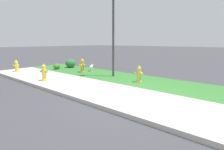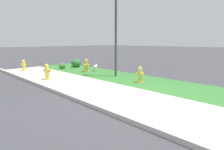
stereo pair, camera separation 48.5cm
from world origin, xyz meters
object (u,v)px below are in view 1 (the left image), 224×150
object	(u,v)px
street_lamp	(113,9)
shrub_bush_mid_verge	(57,66)
fire_hydrant_at_driveway	(139,74)
shrub_bush_near_lamp	(71,63)
fire_hydrant_by_grass_verge	(44,72)
fire_hydrant_far_end	(82,66)
fire_hydrant_across_street	(16,66)
small_white_dog	(91,67)

from	to	relation	value
street_lamp	shrub_bush_mid_verge	bearing A→B (deg)	-172.80
fire_hydrant_at_driveway	shrub_bush_near_lamp	distance (m)	5.98
fire_hydrant_by_grass_verge	shrub_bush_near_lamp	size ratio (longest dim) A/B	1.17
fire_hydrant_by_grass_verge	shrub_bush_near_lamp	xyz separation A→B (m)	(-2.50, 3.31, -0.10)
fire_hydrant_far_end	fire_hydrant_by_grass_verge	distance (m)	2.62
fire_hydrant_across_street	fire_hydrant_by_grass_verge	bearing A→B (deg)	-125.79
fire_hydrant_at_driveway	shrub_bush_near_lamp	world-z (taller)	fire_hydrant_at_driveway
shrub_bush_mid_verge	small_white_dog	bearing A→B (deg)	23.04
street_lamp	shrub_bush_near_lamp	world-z (taller)	street_lamp
small_white_dog	shrub_bush_near_lamp	distance (m)	2.17
fire_hydrant_far_end	fire_hydrant_by_grass_verge	xyz separation A→B (m)	(0.42, -2.59, -0.00)
fire_hydrant_by_grass_verge	fire_hydrant_across_street	size ratio (longest dim) A/B	1.13
fire_hydrant_at_driveway	shrub_bush_mid_verge	world-z (taller)	fire_hydrant_at_driveway
shrub_bush_near_lamp	shrub_bush_mid_verge	distance (m)	1.06
fire_hydrant_across_street	shrub_bush_near_lamp	world-z (taller)	fire_hydrant_across_street
small_white_dog	street_lamp	bearing A→B (deg)	-127.79
fire_hydrant_across_street	shrub_bush_near_lamp	xyz separation A→B (m)	(1.05, 3.08, -0.05)
fire_hydrant_by_grass_verge	shrub_bush_mid_verge	distance (m)	3.40
small_white_dog	fire_hydrant_across_street	bearing A→B (deg)	105.95
fire_hydrant_across_street	small_white_dog	bearing A→B (deg)	-79.44
fire_hydrant_far_end	fire_hydrant_at_driveway	distance (m)	3.85
fire_hydrant_at_driveway	street_lamp	size ratio (longest dim) A/B	0.15
fire_hydrant_far_end	small_white_dog	xyz separation A→B (m)	(0.10, 0.61, -0.14)
shrub_bush_near_lamp	shrub_bush_mid_verge	world-z (taller)	shrub_bush_near_lamp
fire_hydrant_by_grass_verge	small_white_dog	size ratio (longest dim) A/B	1.74
fire_hydrant_far_end	shrub_bush_mid_verge	bearing A→B (deg)	-5.52
fire_hydrant_far_end	shrub_bush_mid_verge	xyz separation A→B (m)	(-2.12, -0.33, -0.20)
fire_hydrant_across_street	small_white_dog	world-z (taller)	fire_hydrant_across_street
fire_hydrant_by_grass_verge	shrub_bush_mid_verge	world-z (taller)	fire_hydrant_by_grass_verge
fire_hydrant_across_street	shrub_bush_near_lamp	distance (m)	3.26
fire_hydrant_far_end	shrub_bush_near_lamp	distance (m)	2.20
fire_hydrant_across_street	shrub_bush_mid_verge	world-z (taller)	fire_hydrant_across_street
small_white_dog	shrub_bush_mid_verge	xyz separation A→B (m)	(-2.21, -0.94, -0.06)
small_white_dog	shrub_bush_mid_verge	size ratio (longest dim) A/B	1.07
street_lamp	shrub_bush_mid_verge	size ratio (longest dim) A/B	11.85
fire_hydrant_by_grass_verge	street_lamp	xyz separation A→B (m)	(1.73, 2.80, 2.91)
fire_hydrant_far_end	shrub_bush_mid_verge	size ratio (longest dim) A/B	1.87
fire_hydrant_by_grass_verge	shrub_bush_mid_verge	bearing A→B (deg)	120.36
small_white_dog	shrub_bush_mid_verge	distance (m)	2.41
fire_hydrant_by_grass_verge	shrub_bush_near_lamp	bearing A→B (deg)	108.97
small_white_dog	shrub_bush_near_lamp	size ratio (longest dim) A/B	0.67
shrub_bush_mid_verge	shrub_bush_near_lamp	bearing A→B (deg)	87.60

